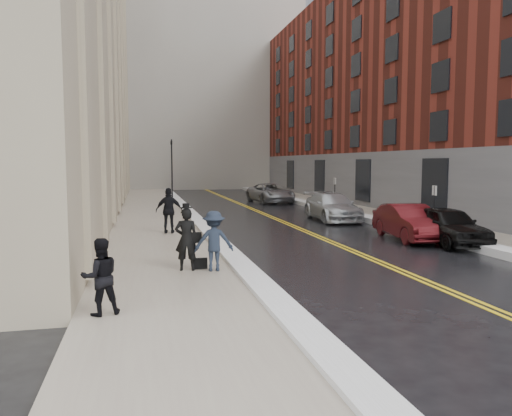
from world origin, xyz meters
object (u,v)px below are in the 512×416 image
car_black (447,225)px  pedestrian_b (214,241)px  pedestrian_c (169,211)px  car_silver_far (270,193)px  pedestrian_a (100,277)px  car_maroon (409,222)px  car_silver_near (332,207)px  pedestrian_main (186,239)px

car_black → pedestrian_b: (-9.89, -3.44, 0.25)m
pedestrian_c → car_silver_far: bearing=-109.5°
pedestrian_a → pedestrian_c: bearing=-115.1°
car_black → car_maroon: car_black is taller
car_silver_far → pedestrian_b: (-8.29, -25.39, 0.23)m
car_maroon → pedestrian_b: (-9.03, -4.89, 0.26)m
pedestrian_b → car_silver_near: bearing=-119.3°
pedestrian_main → pedestrian_a: bearing=70.0°
car_black → pedestrian_b: bearing=-155.8°
car_silver_near → pedestrian_a: pedestrian_a is taller
car_silver_far → car_maroon: bearing=-94.4°
pedestrian_main → pedestrian_c: pedestrian_c is taller
car_black → car_silver_far: bearing=99.2°
car_silver_far → car_silver_near: bearing=-95.5°
pedestrian_a → car_silver_far: bearing=-126.3°
pedestrian_a → pedestrian_c: 11.92m
pedestrian_b → pedestrian_c: pedestrian_c is taller
car_silver_near → pedestrian_main: (-9.28, -12.14, 0.28)m
car_silver_near → car_silver_far: bearing=93.2°
car_silver_far → car_black: bearing=-92.3°
pedestrian_b → car_silver_far: bearing=-102.8°
pedestrian_a → pedestrian_c: (2.02, 11.75, 0.21)m
car_maroon → pedestrian_a: bearing=-138.8°
car_maroon → pedestrian_b: size_ratio=2.63×
car_black → car_silver_far: (-1.60, 21.95, 0.02)m
car_maroon → pedestrian_a: pedestrian_a is taller
car_silver_far → pedestrian_main: (-9.05, -25.16, 0.28)m
car_silver_far → pedestrian_main: pedestrian_main is taller
car_silver_near → pedestrian_b: 15.01m
car_black → pedestrian_main: size_ratio=2.47×
car_silver_near → pedestrian_b: (-8.51, -12.37, 0.24)m
car_maroon → car_silver_far: size_ratio=0.81×
car_black → pedestrian_c: bearing=161.5°
car_silver_far → pedestrian_c: 19.56m
pedestrian_main → pedestrian_a: (-2.09, -3.88, -0.12)m
car_silver_near → pedestrian_c: pedestrian_c is taller
pedestrian_b → car_maroon: bearing=-146.3°
car_black → pedestrian_main: 11.13m
pedestrian_c → pedestrian_a: bearing=88.6°
car_black → pedestrian_a: pedestrian_a is taller
car_maroon → car_silver_near: 7.50m
car_black → pedestrian_c: (-10.72, 4.65, 0.39)m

